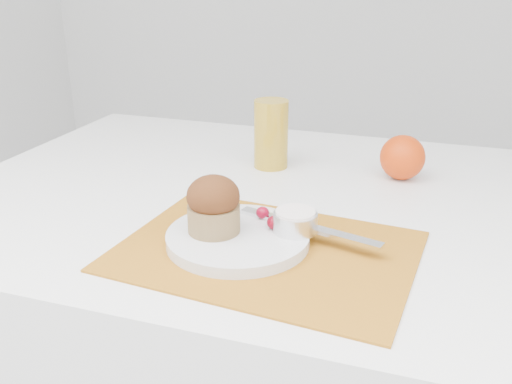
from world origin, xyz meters
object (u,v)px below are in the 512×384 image
(table, at_px, (290,376))
(plate, at_px, (238,238))
(juice_glass, at_px, (271,134))
(muffin, at_px, (213,205))
(orange, at_px, (402,157))

(table, xyz_separation_m, plate, (-0.03, -0.19, 0.39))
(plate, height_order, juice_glass, juice_glass)
(table, bearing_deg, muffin, -108.16)
(table, relative_size, juice_glass, 9.20)
(orange, distance_m, muffin, 0.42)
(table, height_order, orange, orange)
(plate, height_order, muffin, muffin)
(muffin, bearing_deg, juice_glass, 93.44)
(orange, bearing_deg, table, -136.96)
(orange, height_order, muffin, muffin)
(juice_glass, relative_size, muffin, 1.42)
(muffin, bearing_deg, table, 71.84)
(orange, bearing_deg, muffin, -122.86)
(plate, xyz_separation_m, orange, (0.19, 0.34, 0.03))
(table, relative_size, muffin, 13.05)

